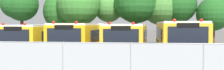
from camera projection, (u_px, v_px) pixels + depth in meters
ground_plane at (107, 56)px, 20.34m from camera, size 160.00×160.00×0.00m
school_bus_0 at (43, 38)px, 20.69m from camera, size 2.62×9.60×2.53m
school_bus_1 at (85, 38)px, 20.31m from camera, size 2.55×11.20×2.63m
school_bus_2 at (129, 38)px, 20.10m from camera, size 2.78×10.59×2.58m
school_bus_3 at (176, 37)px, 19.58m from camera, size 2.67×11.50×2.74m
tree_0 at (19, 4)px, 28.40m from camera, size 3.93×3.64×6.38m
tree_1 at (62, 11)px, 30.67m from camera, size 4.59×4.59×6.19m
tree_2 at (79, 3)px, 28.61m from camera, size 4.81×4.81×7.06m
tree_3 at (109, 7)px, 29.66m from camera, size 3.38×3.38×6.01m
tree_4 at (134, 2)px, 28.21m from camera, size 4.80×4.71×7.21m
tree_5 at (161, 6)px, 28.74m from camera, size 4.20×4.20×6.51m
tree_6 at (177, 3)px, 28.48m from camera, size 4.06×4.06×6.58m
tree_7 at (214, 14)px, 27.29m from camera, size 3.47×3.47×5.19m
chainlink_fence at (63, 62)px, 10.73m from camera, size 16.60×0.07×1.74m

